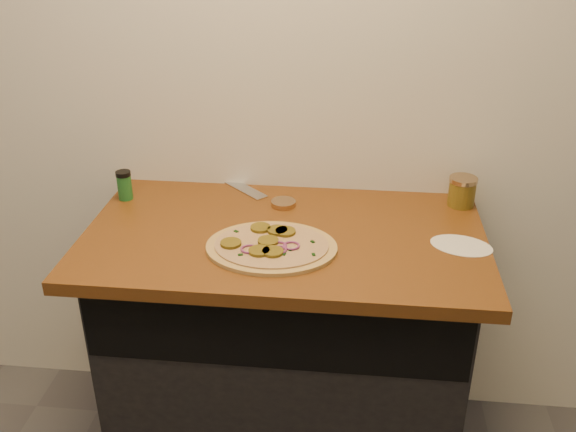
# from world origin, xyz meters

# --- Properties ---
(cabinet) EXTENTS (1.10, 0.60, 0.86)m
(cabinet) POSITION_xyz_m (0.00, 1.45, 0.43)
(cabinet) COLOR black
(cabinet) RESTS_ON ground
(countertop) EXTENTS (1.20, 0.70, 0.04)m
(countertop) POSITION_xyz_m (0.00, 1.42, 0.88)
(countertop) COLOR brown
(countertop) RESTS_ON cabinet
(pizza) EXTENTS (0.38, 0.38, 0.03)m
(pizza) POSITION_xyz_m (-0.03, 1.31, 0.91)
(pizza) COLOR tan
(pizza) RESTS_ON countertop
(chefs_knife) EXTENTS (0.28, 0.27, 0.02)m
(chefs_knife) POSITION_xyz_m (-0.25, 1.78, 0.91)
(chefs_knife) COLOR #B7BAC1
(chefs_knife) RESTS_ON countertop
(mason_jar_lid) EXTENTS (0.09, 0.09, 0.02)m
(mason_jar_lid) POSITION_xyz_m (-0.02, 1.60, 0.91)
(mason_jar_lid) COLOR tan
(mason_jar_lid) RESTS_ON countertop
(salsa_jar) EXTENTS (0.09, 0.09, 0.10)m
(salsa_jar) POSITION_xyz_m (0.55, 1.66, 0.95)
(salsa_jar) COLOR #A43210
(salsa_jar) RESTS_ON countertop
(spice_shaker) EXTENTS (0.05, 0.05, 0.10)m
(spice_shaker) POSITION_xyz_m (-0.55, 1.59, 0.95)
(spice_shaker) COLOR #1F6227
(spice_shaker) RESTS_ON countertop
(flour_spill) EXTENTS (0.22, 0.22, 0.00)m
(flour_spill) POSITION_xyz_m (0.52, 1.39, 0.90)
(flour_spill) COLOR silver
(flour_spill) RESTS_ON countertop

